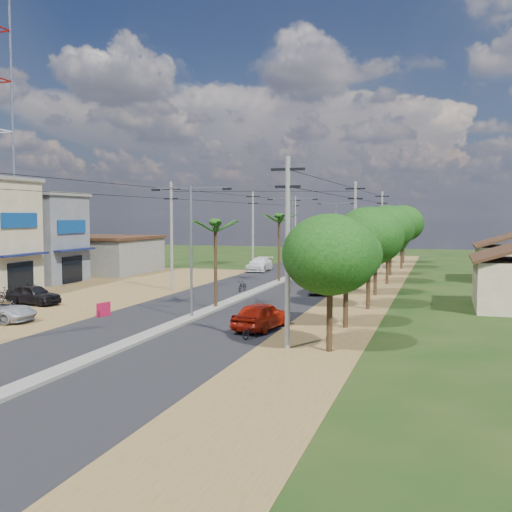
{
  "coord_description": "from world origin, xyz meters",
  "views": [
    {
      "loc": [
        14.43,
        -32.93,
        6.33
      ],
      "look_at": [
        0.15,
        12.49,
        3.0
      ],
      "focal_mm": 42.0,
      "sensor_mm": 36.0,
      "label": 1
    }
  ],
  "objects_px": {
    "moto_rider_east": "(252,331)",
    "roadside_sign": "(104,310)",
    "car_white_far": "(260,265)",
    "car_parked_dark": "(34,295)",
    "car_silver_mid": "(319,284)",
    "car_red_near": "(261,316)"
  },
  "relations": [
    {
      "from": "car_parked_dark",
      "to": "car_silver_mid",
      "type": "bearing_deg",
      "value": -47.91
    },
    {
      "from": "car_parked_dark",
      "to": "moto_rider_east",
      "type": "relative_size",
      "value": 2.65
    },
    {
      "from": "moto_rider_east",
      "to": "car_parked_dark",
      "type": "bearing_deg",
      "value": -2.14
    },
    {
      "from": "moto_rider_east",
      "to": "roadside_sign",
      "type": "xyz_separation_m",
      "value": [
        -10.7,
        3.43,
        0.04
      ]
    },
    {
      "from": "car_white_far",
      "to": "roadside_sign",
      "type": "bearing_deg",
      "value": -92.18
    },
    {
      "from": "car_red_near",
      "to": "car_parked_dark",
      "type": "relative_size",
      "value": 1.09
    },
    {
      "from": "car_silver_mid",
      "to": "car_parked_dark",
      "type": "xyz_separation_m",
      "value": [
        -17.83,
        -11.85,
        -0.06
      ]
    },
    {
      "from": "car_red_near",
      "to": "moto_rider_east",
      "type": "height_order",
      "value": "car_red_near"
    },
    {
      "from": "car_red_near",
      "to": "roadside_sign",
      "type": "xyz_separation_m",
      "value": [
        -10.5,
        1.04,
        -0.31
      ]
    },
    {
      "from": "car_white_far",
      "to": "car_parked_dark",
      "type": "xyz_separation_m",
      "value": [
        -7.83,
        -28.22,
        -0.04
      ]
    },
    {
      "from": "car_white_far",
      "to": "car_parked_dark",
      "type": "bearing_deg",
      "value": -106.76
    },
    {
      "from": "car_white_far",
      "to": "roadside_sign",
      "type": "relative_size",
      "value": 4.84
    },
    {
      "from": "car_red_near",
      "to": "moto_rider_east",
      "type": "distance_m",
      "value": 2.42
    },
    {
      "from": "car_white_far",
      "to": "car_parked_dark",
      "type": "relative_size",
      "value": 1.25
    },
    {
      "from": "car_parked_dark",
      "to": "roadside_sign",
      "type": "distance_m",
      "value": 7.87
    },
    {
      "from": "roadside_sign",
      "to": "moto_rider_east",
      "type": "bearing_deg",
      "value": -1.33
    },
    {
      "from": "car_silver_mid",
      "to": "car_white_far",
      "type": "xyz_separation_m",
      "value": [
        -10.0,
        16.37,
        -0.01
      ]
    },
    {
      "from": "car_white_far",
      "to": "moto_rider_east",
      "type": "height_order",
      "value": "car_white_far"
    },
    {
      "from": "car_white_far",
      "to": "roadside_sign",
      "type": "distance_m",
      "value": 31.07
    },
    {
      "from": "car_silver_mid",
      "to": "car_white_far",
      "type": "bearing_deg",
      "value": -68.51
    },
    {
      "from": "car_white_far",
      "to": "moto_rider_east",
      "type": "relative_size",
      "value": 3.31
    },
    {
      "from": "car_parked_dark",
      "to": "car_white_far",
      "type": "bearing_deg",
      "value": -7.04
    }
  ]
}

